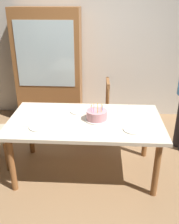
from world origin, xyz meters
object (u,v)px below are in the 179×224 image
Objects in this scene: plate_near_celebrant at (39,127)px; plate_near_guest at (133,129)px; plate_far_side at (79,111)px; chair_spindle_back at (96,112)px; china_cabinet at (49,67)px; birthday_cake at (97,115)px; dining_table at (85,126)px.

plate_near_celebrant and plate_near_guest have the same top height.
chair_spindle_back is (0.19, 0.59, -0.28)m from plate_far_side.
china_cabinet is at bearing 97.83° from plate_near_celebrant.
plate_near_guest is at bearing -29.08° from birthday_cake.
birthday_cake reaches higher than plate_near_celebrant.
plate_near_guest is at bearing -54.39° from china_cabinet.
chair_spindle_back is at bearing 72.33° from plate_far_side.
birthday_cake is (0.13, 0.01, 0.14)m from dining_table.
dining_table is 0.54m from plate_near_celebrant.
chair_spindle_back is at bearing -42.05° from china_cabinet.
dining_table is at bearing -96.92° from chair_spindle_back.
plate_far_side is at bearing 136.40° from birthday_cake.
chair_spindle_back is (0.10, 0.81, -0.19)m from dining_table.
dining_table is 0.25m from plate_far_side.
china_cabinet is (-0.24, 1.78, 0.22)m from plate_near_celebrant.
chair_spindle_back reaches higher than plate_far_side.
birthday_cake is 1.27× the size of plate_far_side.
plate_near_guest is 0.12× the size of china_cabinet.
china_cabinet is at bearing 115.28° from dining_table.
plate_near_celebrant is 1.03m from plate_near_guest.
dining_table is 0.83m from chair_spindle_back.
chair_spindle_back is at bearing 83.08° from dining_table.
plate_far_side is at bearing 47.34° from plate_near_celebrant.
plate_near_guest is 2.20m from china_cabinet.
birthday_cake is at bearing -60.74° from china_cabinet.
plate_far_side is 0.12× the size of china_cabinet.
plate_far_side is 0.68m from chair_spindle_back.
plate_near_guest is (0.40, -0.22, -0.05)m from birthday_cake.
birthday_cake reaches higher than plate_near_guest.
plate_far_side reaches higher than dining_table.
birthday_cake reaches higher than plate_far_side.
dining_table is at bearing 23.94° from plate_near_celebrant.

